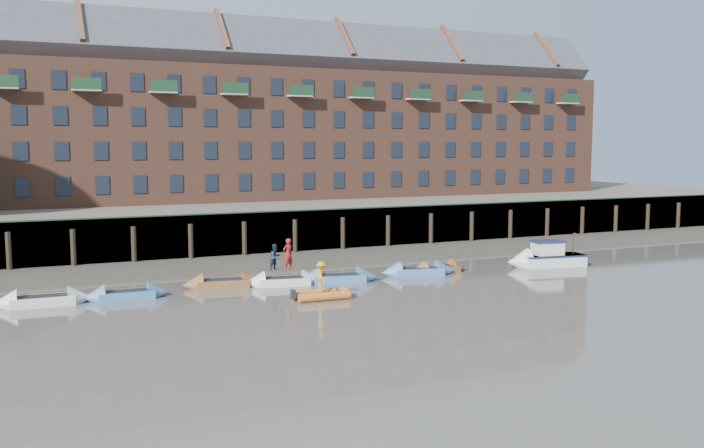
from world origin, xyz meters
TOP-DOWN VIEW (x-y plane):
  - ground at (0.00, 0.00)m, footprint 220.00×220.00m
  - foreshore at (0.00, 18.00)m, footprint 110.00×8.00m
  - mud_band at (0.00, 14.60)m, footprint 110.00×1.60m
  - river_wall at (-0.00, 22.38)m, footprint 110.00×1.23m
  - bank_terrace at (0.00, 36.00)m, footprint 110.00×28.00m
  - apartment_terrace at (-0.00, 36.99)m, footprint 80.60×15.56m
  - rowboat_0 at (-16.28, 9.58)m, footprint 4.93×1.48m
  - rowboat_1 at (-12.09, 9.43)m, footprint 4.54×1.37m
  - rowboat_2 at (-6.50, 10.56)m, footprint 4.79×1.89m
  - rowboat_3 at (-3.01, 9.71)m, footprint 4.82×2.06m
  - rowboat_4 at (0.31, 9.21)m, footprint 5.09×2.28m
  - rowboat_5 at (5.95, 9.41)m, footprint 5.03×2.35m
  - rowboat_6 at (7.57, 9.66)m, footprint 4.39×1.59m
  - rib_tender at (-2.29, 5.12)m, footprint 3.19×1.58m
  - motor_launch at (15.18, 8.94)m, footprint 5.75×2.64m
  - person_rower_a at (-2.75, 9.66)m, footprint 0.81×0.67m
  - person_rower_b at (-3.46, 9.92)m, footprint 0.95×0.88m
  - person_rib_crew at (-2.45, 5.06)m, footprint 0.74×1.09m

SIDE VIEW (x-z plane):
  - ground at x=0.00m, z-range 0.00..0.00m
  - foreshore at x=0.00m, z-range -0.25..0.25m
  - mud_band at x=0.00m, z-range -0.05..0.05m
  - rowboat_6 at x=7.57m, z-range -0.40..0.85m
  - rowboat_1 at x=-12.09m, z-range -0.42..0.89m
  - rib_tender at x=-2.29m, z-range -0.04..0.51m
  - rowboat_2 at x=-6.50m, z-range -0.44..0.92m
  - rowboat_3 at x=-3.01m, z-range -0.44..0.92m
  - rowboat_5 at x=5.95m, z-range -0.45..0.95m
  - rowboat_4 at x=0.31m, z-range -0.46..0.96m
  - rowboat_0 at x=-16.28m, z-range -0.46..0.96m
  - motor_launch at x=15.18m, z-range -0.56..1.73m
  - person_rib_crew at x=-2.45m, z-range 0.51..2.07m
  - river_wall at x=0.00m, z-range -0.06..3.24m
  - bank_terrace at x=0.00m, z-range 0.00..3.20m
  - person_rower_b at x=-3.46m, z-range 0.91..2.48m
  - person_rower_a at x=-2.75m, z-range 0.91..2.80m
  - apartment_terrace at x=0.00m, z-range 2.34..23.31m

